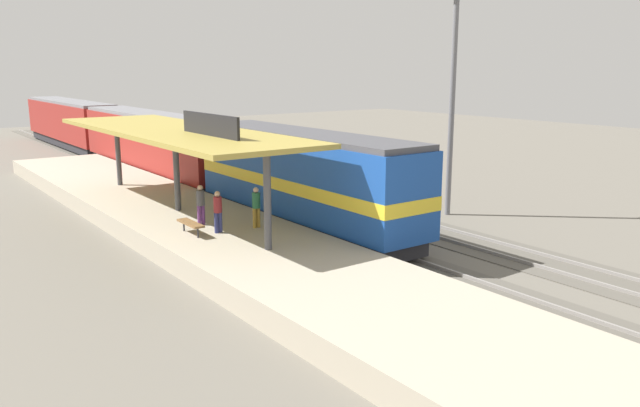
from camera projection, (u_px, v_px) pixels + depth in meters
The scene contains 14 objects.
ground_plane at pixel (295, 210), 33.38m from camera, with size 120.00×120.00×0.00m, color #666056.
track_near at pixel (263, 215), 32.22m from camera, with size 3.20×110.00×0.16m.
track_far at pixel (334, 203), 34.88m from camera, with size 3.20×110.00×0.16m.
platform at pixel (179, 219), 29.47m from camera, with size 6.00×44.00×0.90m, color #A89E89.
station_canopy at pixel (175, 133), 28.53m from camera, with size 5.20×18.00×4.70m.
platform_bench at pixel (190, 224), 25.02m from camera, with size 0.44×1.70×0.50m.
locomotive at pixel (303, 179), 28.85m from camera, with size 2.93×14.43×4.44m.
passenger_carriage_front at pixel (154, 144), 43.05m from camera, with size 2.90×20.00×4.24m.
passenger_carriage_rear at pixel (70, 123), 59.43m from camera, with size 2.90×20.00×4.24m.
freight_car at pixel (266, 155), 40.09m from camera, with size 2.80×12.00×3.54m.
light_mast at pixel (455, 47), 30.65m from camera, with size 1.10×1.10×11.70m.
person_waiting at pixel (256, 205), 25.98m from camera, with size 0.34×0.34×1.71m.
person_walking at pixel (218, 210), 25.18m from camera, with size 0.34×0.34×1.71m.
person_boarding at pixel (201, 203), 26.46m from camera, with size 0.34×0.34×1.71m.
Camera 1 is at (-16.20, -27.01, 7.45)m, focal length 35.23 mm.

